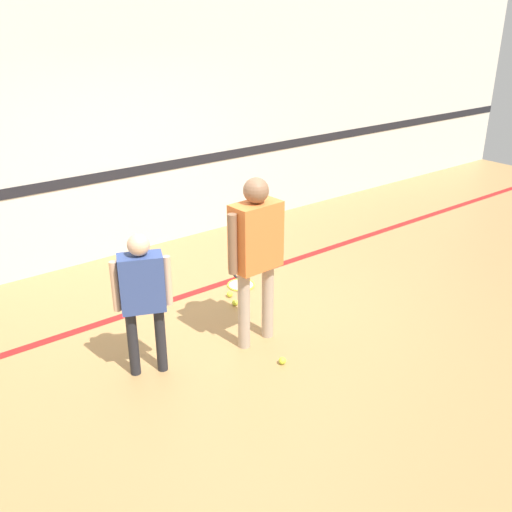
% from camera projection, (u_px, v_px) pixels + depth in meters
% --- Properties ---
extents(ground_plane, '(16.00, 16.00, 0.00)m').
position_uv_depth(ground_plane, '(244.00, 335.00, 5.43)').
color(ground_plane, '#A87F4C').
extents(wall_back, '(16.00, 0.07, 3.20)m').
position_uv_depth(wall_back, '(112.00, 126.00, 6.65)').
color(wall_back, silver).
rests_on(wall_back, ground_plane).
extents(floor_stripe, '(14.40, 0.10, 0.01)m').
position_uv_depth(floor_stripe, '(187.00, 295.00, 6.18)').
color(floor_stripe, red).
rests_on(floor_stripe, ground_plane).
extents(person_instructor, '(0.60, 0.27, 1.57)m').
position_uv_depth(person_instructor, '(256.00, 245.00, 4.95)').
color(person_instructor, tan).
rests_on(person_instructor, ground_plane).
extents(person_student_left, '(0.45, 0.32, 1.26)m').
position_uv_depth(person_student_left, '(142.00, 290.00, 4.58)').
color(person_student_left, '#232328').
rests_on(person_student_left, ground_plane).
extents(racket_spare_on_floor, '(0.40, 0.53, 0.03)m').
position_uv_depth(racket_spare_on_floor, '(241.00, 284.00, 6.41)').
color(racket_spare_on_floor, '#C6D838').
rests_on(racket_spare_on_floor, ground_plane).
extents(tennis_ball_near_instructor, '(0.07, 0.07, 0.07)m').
position_uv_depth(tennis_ball_near_instructor, '(282.00, 361.00, 4.98)').
color(tennis_ball_near_instructor, '#CCE038').
rests_on(tennis_ball_near_instructor, ground_plane).
extents(tennis_ball_by_spare_racket, '(0.07, 0.07, 0.07)m').
position_uv_depth(tennis_ball_by_spare_racket, '(230.00, 294.00, 6.13)').
color(tennis_ball_by_spare_racket, '#CCE038').
rests_on(tennis_ball_by_spare_racket, ground_plane).
extents(tennis_ball_stray_left, '(0.07, 0.07, 0.07)m').
position_uv_depth(tennis_ball_stray_left, '(235.00, 303.00, 5.96)').
color(tennis_ball_stray_left, '#CCE038').
rests_on(tennis_ball_stray_left, ground_plane).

